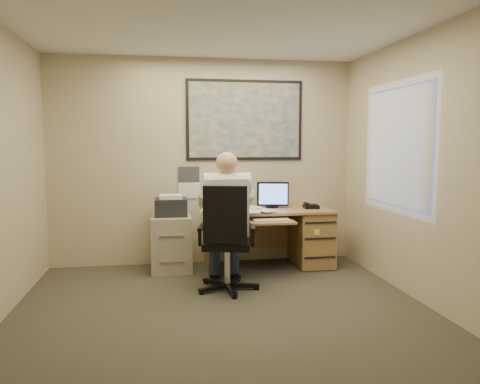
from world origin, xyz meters
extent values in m
cube|color=#38352B|center=(0.00, 0.00, 0.00)|extent=(4.00, 4.50, 0.00)
cube|color=white|center=(0.00, 0.00, 2.70)|extent=(4.00, 4.50, 0.00)
cube|color=#C5B395|center=(0.00, 2.25, 1.35)|extent=(4.00, 0.00, 2.70)
cube|color=#C5B395|center=(0.00, -2.25, 1.35)|extent=(4.00, 0.00, 2.70)
cube|color=#C5B395|center=(2.00, 0.00, 1.35)|extent=(0.00, 4.50, 2.70)
cube|color=#B77D4E|center=(0.80, 1.88, 0.73)|extent=(1.60, 0.75, 0.03)
cube|color=#A97F45|center=(1.37, 1.88, 0.36)|extent=(0.45, 0.70, 0.70)
cube|color=#A97F45|center=(0.02, 1.88, 0.36)|extent=(0.04, 0.70, 0.70)
cube|color=#A97F45|center=(0.80, 2.22, 0.45)|extent=(1.55, 0.03, 0.55)
cylinder|color=black|center=(0.88, 2.02, 0.76)|extent=(0.17, 0.17, 0.02)
cube|color=black|center=(0.88, 2.00, 0.93)|extent=(0.41, 0.13, 0.31)
cube|color=#5281DF|center=(0.88, 1.98, 0.93)|extent=(0.36, 0.09, 0.27)
cube|color=#B77D4E|center=(0.73, 1.43, 0.66)|extent=(0.55, 0.30, 0.02)
cube|color=beige|center=(0.73, 1.43, 0.68)|extent=(0.43, 0.14, 0.02)
cube|color=black|center=(1.36, 1.87, 0.77)|extent=(0.20, 0.18, 0.05)
cylinder|color=silver|center=(0.37, 1.68, 0.84)|extent=(0.08, 0.08, 0.18)
cylinder|color=white|center=(0.54, 2.01, 0.80)|extent=(0.09, 0.09, 0.11)
cube|color=white|center=(0.35, 1.88, 0.76)|extent=(0.60, 0.56, 0.03)
cube|color=#1E4C93|center=(0.55, 2.23, 1.90)|extent=(1.56, 0.03, 1.06)
cube|color=white|center=(-0.20, 2.24, 1.08)|extent=(0.28, 0.01, 0.42)
cube|color=#ABA08A|center=(-0.45, 1.91, 0.35)|extent=(0.50, 0.60, 0.69)
cube|color=black|center=(-0.45, 1.91, 0.80)|extent=(0.40, 0.35, 0.22)
cube|color=white|center=(-0.45, 1.89, 0.94)|extent=(0.28, 0.22, 0.05)
cylinder|color=silver|center=(0.14, 1.01, 0.27)|extent=(0.06, 0.06, 0.43)
cube|color=black|center=(0.14, 1.01, 0.51)|extent=(0.60, 0.60, 0.08)
cube|color=black|center=(0.19, 0.77, 0.87)|extent=(0.46, 0.16, 0.60)
camera|label=1|loc=(-0.56, -3.94, 1.60)|focal=35.00mm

